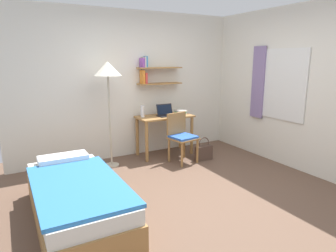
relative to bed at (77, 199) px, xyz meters
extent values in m
plane|color=brown|center=(1.48, -0.13, -0.24)|extent=(5.28, 5.28, 0.00)
cube|color=silver|center=(1.48, 1.90, 1.06)|extent=(4.40, 0.05, 2.60)
cube|color=#9E703D|center=(1.96, 1.76, 1.08)|extent=(0.84, 0.22, 0.02)
cube|color=orange|center=(1.62, 1.78, 1.21)|extent=(0.04, 0.17, 0.24)
cube|color=#D13D38|center=(1.66, 1.78, 1.18)|extent=(0.04, 0.17, 0.19)
cube|color=#9E703D|center=(1.96, 1.76, 1.37)|extent=(0.84, 0.22, 0.02)
cube|color=purple|center=(1.62, 1.78, 1.46)|extent=(0.03, 0.17, 0.16)
cube|color=silver|center=(1.66, 1.79, 1.47)|extent=(0.02, 0.16, 0.18)
cube|color=#3384C6|center=(1.70, 1.80, 1.47)|extent=(0.03, 0.13, 0.19)
cube|color=silver|center=(3.50, -0.13, 1.06)|extent=(0.05, 4.40, 2.60)
cube|color=silver|center=(3.46, 0.23, 1.11)|extent=(0.02, 0.87, 1.17)
cube|color=white|center=(3.47, 0.23, 1.11)|extent=(0.01, 0.81, 1.11)
cube|color=gray|center=(3.44, 0.77, 1.11)|extent=(0.03, 0.28, 1.27)
cube|color=#9E703D|center=(0.00, -0.01, -0.10)|extent=(0.88, 1.88, 0.28)
cube|color=silver|center=(0.00, -0.01, 0.12)|extent=(0.84, 1.83, 0.16)
cube|color=#2D70B7|center=(0.00, -0.12, 0.22)|extent=(0.89, 1.54, 0.04)
cube|color=white|center=(0.00, 0.73, 0.25)|extent=(0.61, 0.28, 0.10)
cube|color=#9E703D|center=(1.96, 1.57, 0.49)|extent=(1.03, 0.51, 0.03)
cylinder|color=#9E703D|center=(1.49, 1.37, 0.12)|extent=(0.06, 0.06, 0.71)
cylinder|color=#9E703D|center=(2.42, 1.37, 0.12)|extent=(0.06, 0.06, 0.71)
cylinder|color=#9E703D|center=(1.49, 1.78, 0.12)|extent=(0.06, 0.06, 0.71)
cylinder|color=#9E703D|center=(2.42, 1.78, 0.12)|extent=(0.06, 0.06, 0.71)
cube|color=#9E703D|center=(2.03, 1.04, 0.19)|extent=(0.48, 0.48, 0.03)
cube|color=blue|center=(2.03, 1.04, 0.22)|extent=(0.45, 0.44, 0.04)
cube|color=#9E703D|center=(2.00, 1.22, 0.42)|extent=(0.40, 0.10, 0.37)
cylinder|color=#9E703D|center=(1.89, 0.84, -0.03)|extent=(0.04, 0.04, 0.42)
cylinder|color=#9E703D|center=(2.24, 0.89, -0.03)|extent=(0.04, 0.04, 0.42)
cylinder|color=#9E703D|center=(1.83, 1.18, -0.03)|extent=(0.04, 0.04, 0.42)
cylinder|color=#9E703D|center=(2.18, 1.24, -0.03)|extent=(0.04, 0.04, 0.42)
cylinder|color=#B2A893|center=(0.88, 1.46, -0.23)|extent=(0.24, 0.24, 0.02)
cylinder|color=#B2A893|center=(0.88, 1.46, 0.53)|extent=(0.03, 0.03, 1.48)
cone|color=silver|center=(0.88, 1.46, 1.38)|extent=(0.43, 0.43, 0.22)
cube|color=black|center=(1.98, 1.54, 0.51)|extent=(0.32, 0.22, 0.01)
cube|color=black|center=(1.98, 1.62, 0.61)|extent=(0.31, 0.07, 0.20)
cube|color=black|center=(1.98, 1.61, 0.61)|extent=(0.28, 0.05, 0.17)
cylinder|color=silver|center=(1.55, 1.65, 0.61)|extent=(0.07, 0.07, 0.22)
cube|color=silver|center=(2.30, 1.56, 0.52)|extent=(0.19, 0.21, 0.03)
cube|color=#4CA856|center=(2.29, 1.57, 0.54)|extent=(0.15, 0.23, 0.03)
cube|color=silver|center=(2.29, 1.56, 0.57)|extent=(0.18, 0.19, 0.02)
cube|color=#4C382D|center=(2.42, 0.96, -0.11)|extent=(0.31, 0.12, 0.26)
torus|color=#4C382D|center=(2.42, 0.96, 0.07)|extent=(0.22, 0.02, 0.22)
camera|label=1|loc=(-0.58, -3.17, 1.54)|focal=31.88mm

